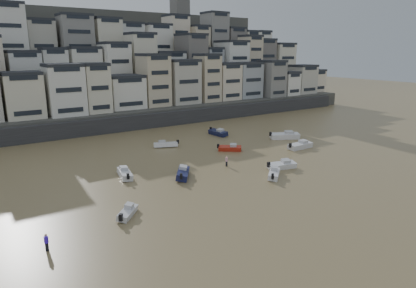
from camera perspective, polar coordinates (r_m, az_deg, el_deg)
ground at (r=34.76m, az=17.96°, el=-18.60°), size 400.00×400.00×0.00m
harbor_wall at (r=90.51m, az=-11.43°, el=3.31°), size 140.00×3.00×3.50m
hillside at (r=128.17m, az=-16.76°, el=11.20°), size 141.04×66.00×50.00m
boat_a at (r=56.48m, az=10.12°, el=-4.35°), size 4.76×4.44×1.34m
boat_b at (r=60.52m, az=11.30°, el=-3.11°), size 5.42×2.81×1.41m
boat_c at (r=55.62m, az=-3.89°, el=-4.36°), size 4.63×5.53×1.50m
boat_d at (r=73.64m, az=14.01°, el=-0.06°), size 6.03×2.12×1.63m
boat_e at (r=69.96m, az=3.39°, el=-0.55°), size 4.65×4.11×1.28m
boat_f at (r=56.91m, az=-12.70°, el=-4.28°), size 2.75×5.60×1.46m
boat_g at (r=80.95m, az=11.74°, el=1.41°), size 7.00×4.97×1.83m
boat_h at (r=73.09m, az=-6.54°, el=0.07°), size 5.36×3.40×1.39m
boat_i at (r=82.64m, az=1.55°, el=1.86°), size 2.19×5.72×1.53m
boat_j at (r=43.99m, az=-12.27°, el=-10.10°), size 3.86×3.99×1.14m
person_blue at (r=39.20m, az=-23.60°, el=-13.70°), size 0.44×0.44×1.74m
person_pink at (r=60.62m, az=2.87°, el=-2.65°), size 0.44×0.44×1.74m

